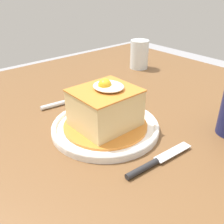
# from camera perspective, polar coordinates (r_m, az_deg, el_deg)

# --- Properties ---
(dining_table) EXTENTS (1.26, 0.95, 0.76)m
(dining_table) POSITION_cam_1_polar(r_m,az_deg,el_deg) (0.72, 11.81, -8.61)
(dining_table) COLOR brown
(dining_table) RESTS_ON ground_plane
(main_plate) EXTENTS (0.25, 0.25, 0.02)m
(main_plate) POSITION_cam_1_polar(r_m,az_deg,el_deg) (0.59, -1.47, -3.23)
(main_plate) COLOR white
(main_plate) RESTS_ON dining_table
(sandwich_meal) EXTENTS (0.19, 0.19, 0.12)m
(sandwich_meal) POSITION_cam_1_polar(r_m,az_deg,el_deg) (0.57, -1.50, 0.70)
(sandwich_meal) COLOR orange
(sandwich_meal) RESTS_ON main_plate
(fork) EXTENTS (0.03, 0.14, 0.01)m
(fork) POSITION_cam_1_polar(r_m,az_deg,el_deg) (0.72, -11.19, 1.98)
(fork) COLOR silver
(fork) RESTS_ON dining_table
(knife) EXTENTS (0.03, 0.17, 0.01)m
(knife) POSITION_cam_1_polar(r_m,az_deg,el_deg) (0.50, 8.80, -11.27)
(knife) COLOR #262628
(knife) RESTS_ON dining_table
(drinking_glass) EXTENTS (0.07, 0.07, 0.10)m
(drinking_glass) POSITION_cam_1_polar(r_m,az_deg,el_deg) (1.00, 6.05, 12.20)
(drinking_glass) COLOR silver
(drinking_glass) RESTS_ON dining_table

